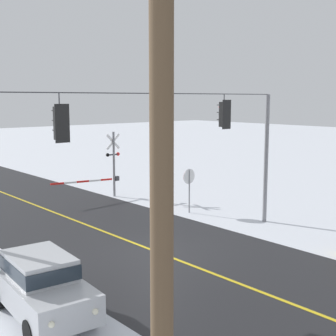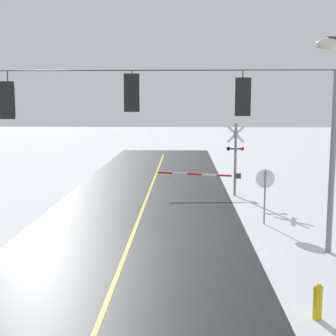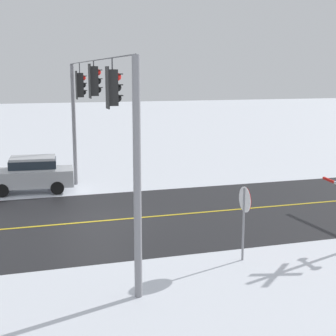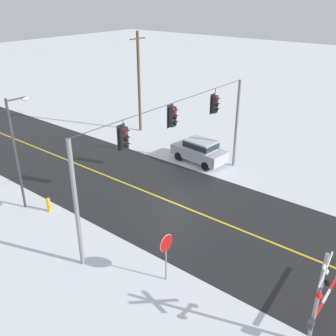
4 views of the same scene
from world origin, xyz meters
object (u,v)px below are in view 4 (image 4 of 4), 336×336
(stop_sign, at_px, (166,248))
(utility_pole, at_px, (139,82))
(railroad_crossing, at_px, (321,295))
(streetlamp_near, at_px, (18,144))
(fire_hydrant, at_px, (49,204))
(parked_car_silver, at_px, (200,150))

(stop_sign, relative_size, utility_pole, 0.27)
(railroad_crossing, xyz_separation_m, streetlamp_near, (-1.19, 16.45, 1.95))
(utility_pole, bearing_deg, stop_sign, -134.29)
(railroad_crossing, relative_size, utility_pole, 0.56)
(fire_hydrant, bearing_deg, utility_pole, 21.41)
(parked_car_silver, bearing_deg, fire_hydrant, 165.68)
(railroad_crossing, relative_size, fire_hydrant, 5.42)
(railroad_crossing, xyz_separation_m, parked_car_silver, (10.30, 12.11, -1.01))
(railroad_crossing, xyz_separation_m, fire_hydrant, (-0.80, 14.94, -1.49))
(streetlamp_near, bearing_deg, stop_sign, -89.07)
(railroad_crossing, relative_size, streetlamp_near, 0.73)
(railroad_crossing, height_order, utility_pole, utility_pole)
(railroad_crossing, distance_m, parked_car_silver, 15.93)
(utility_pole, bearing_deg, railroad_crossing, -122.27)
(streetlamp_near, height_order, utility_pole, utility_pole)
(streetlamp_near, distance_m, utility_pole, 14.52)
(stop_sign, distance_m, utility_pole, 19.99)
(stop_sign, relative_size, railroad_crossing, 0.49)
(fire_hydrant, height_order, utility_pole, utility_pole)
(stop_sign, relative_size, fire_hydrant, 2.67)
(railroad_crossing, distance_m, streetlamp_near, 16.61)
(railroad_crossing, bearing_deg, parked_car_silver, 49.60)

